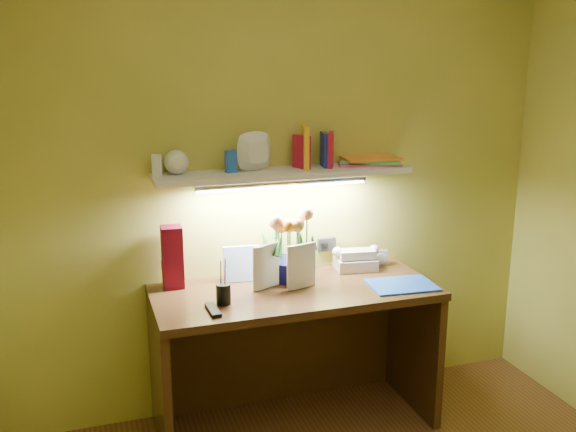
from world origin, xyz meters
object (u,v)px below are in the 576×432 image
object	(u,v)px
flower_bouquet	(289,245)
desk_clock	(380,257)
whisky_bottle	(171,261)
telephone	(356,258)
desk	(295,358)

from	to	relation	value
flower_bouquet	desk_clock	world-z (taller)	flower_bouquet
flower_bouquet	whisky_bottle	world-z (taller)	flower_bouquet
flower_bouquet	telephone	bearing A→B (deg)	5.41
flower_bouquet	desk	bearing A→B (deg)	-96.73
telephone	desk_clock	distance (m)	0.16
telephone	desk_clock	bearing A→B (deg)	18.80
desk	whisky_bottle	distance (m)	0.80
desk	telephone	xyz separation A→B (m)	(0.41, 0.18, 0.44)
desk_clock	telephone	bearing A→B (deg)	-146.61
whisky_bottle	desk	bearing A→B (deg)	-20.49
telephone	whisky_bottle	xyz separation A→B (m)	(-0.98, 0.03, 0.07)
desk	whisky_bottle	xyz separation A→B (m)	(-0.57, 0.21, 0.51)
flower_bouquet	desk_clock	size ratio (longest dim) A/B	4.39
flower_bouquet	desk_clock	distance (m)	0.57
desk	flower_bouquet	xyz separation A→B (m)	(0.02, 0.15, 0.56)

